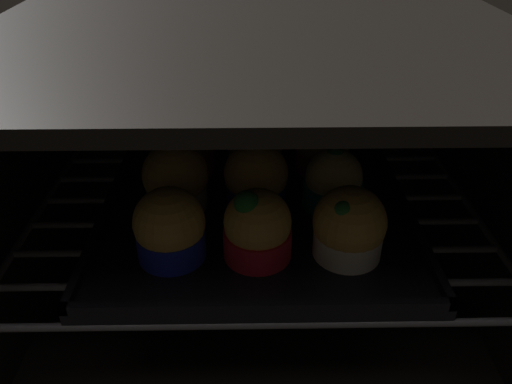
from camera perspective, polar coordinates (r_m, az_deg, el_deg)
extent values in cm
cube|color=black|center=(71.48, -0.02, -11.72)|extent=(59.00, 47.00, 1.50)
cube|color=black|center=(53.68, -0.02, 16.99)|extent=(59.00, 47.00, 1.50)
cube|color=black|center=(81.00, -0.28, 8.90)|extent=(59.00, 1.50, 34.00)
cube|color=black|center=(66.78, -25.52, 0.29)|extent=(1.50, 47.00, 34.00)
cube|color=black|center=(67.49, 25.19, 0.71)|extent=(1.50, 47.00, 34.00)
cylinder|color=#4C494C|center=(47.89, 0.36, -14.87)|extent=(54.00, 0.80, 0.80)
cylinder|color=#4C494C|center=(51.77, 0.23, -10.50)|extent=(54.00, 0.80, 0.80)
cylinder|color=#4C494C|center=(55.91, 0.12, -6.77)|extent=(54.00, 0.80, 0.80)
cylinder|color=#4C494C|center=(60.26, 0.02, -3.55)|extent=(54.00, 0.80, 0.80)
cylinder|color=#4C494C|center=(64.77, -0.06, -0.78)|extent=(54.00, 0.80, 0.80)
cylinder|color=#4C494C|center=(69.41, -0.13, 1.62)|extent=(54.00, 0.80, 0.80)
cylinder|color=#4C494C|center=(74.15, -0.19, 3.73)|extent=(54.00, 0.80, 0.80)
cylinder|color=#4C494C|center=(78.99, -0.24, 5.57)|extent=(54.00, 0.80, 0.80)
cylinder|color=#4C494C|center=(67.75, -23.52, -2.15)|extent=(0.80, 42.00, 0.80)
cylinder|color=#4C494C|center=(68.41, 23.24, -1.74)|extent=(0.80, 42.00, 0.80)
cube|color=black|center=(60.99, 0.00, -1.94)|extent=(36.10, 36.10, 1.20)
cube|color=black|center=(46.54, 0.37, -12.91)|extent=(36.10, 0.80, 1.00)
cube|color=black|center=(75.83, -0.22, 6.17)|extent=(36.10, 0.80, 1.00)
cube|color=black|center=(62.68, -16.36, -1.17)|extent=(0.80, 36.10, 1.00)
cube|color=black|center=(63.14, 16.23, -0.88)|extent=(0.80, 36.10, 1.00)
cylinder|color=#1928B7|center=(52.66, -9.59, -5.78)|extent=(7.09, 7.09, 3.04)
sphere|color=gold|center=(51.11, -9.85, -3.41)|extent=(7.33, 7.33, 7.33)
sphere|color=#19511E|center=(49.91, -10.24, -1.27)|extent=(2.21, 2.21, 2.21)
cylinder|color=red|center=(52.00, 0.22, -5.81)|extent=(7.09, 7.09, 3.04)
sphere|color=gold|center=(50.43, 0.22, -3.41)|extent=(6.90, 6.90, 6.90)
sphere|color=#1E6023|center=(48.18, -1.05, -1.28)|extent=(2.53, 2.53, 2.53)
cylinder|color=silver|center=(53.01, 10.34, -5.58)|extent=(7.09, 7.09, 3.04)
sphere|color=gold|center=(51.57, 10.60, -3.39)|extent=(7.53, 7.53, 7.53)
sphere|color=#28702D|center=(49.05, 9.99, -2.21)|extent=(2.36, 2.36, 2.36)
cylinder|color=silver|center=(60.46, -8.93, -0.31)|extent=(7.09, 7.09, 3.04)
sphere|color=gold|center=(59.06, -9.15, 1.96)|extent=(7.77, 7.77, 7.77)
cylinder|color=#1928B7|center=(59.90, -0.21, -0.21)|extent=(7.09, 7.09, 3.04)
sphere|color=gold|center=(58.48, -0.22, 2.11)|extent=(7.60, 7.60, 7.60)
sphere|color=#28702D|center=(57.17, -0.22, 4.51)|extent=(2.31, 2.31, 2.31)
cylinder|color=#0C8C84|center=(60.59, 8.67, -0.21)|extent=(7.09, 7.09, 3.04)
sphere|color=#E0CC7A|center=(59.38, 8.85, 1.74)|extent=(6.74, 6.74, 6.74)
sphere|color=#19511E|center=(58.14, 9.01, 4.16)|extent=(2.13, 2.13, 2.13)
cylinder|color=red|center=(67.95, -7.66, 3.62)|extent=(7.09, 7.09, 3.04)
sphere|color=gold|center=(66.82, -7.81, 5.53)|extent=(6.76, 6.76, 6.76)
cylinder|color=silver|center=(67.71, -0.25, 3.82)|extent=(7.09, 7.09, 3.04)
sphere|color=gold|center=(66.51, -0.25, 5.85)|extent=(7.66, 7.66, 7.66)
sphere|color=#28702D|center=(63.88, -0.54, 7.31)|extent=(1.97, 1.97, 1.97)
cylinder|color=red|center=(68.29, 7.42, 3.79)|extent=(7.09, 7.09, 3.04)
sphere|color=gold|center=(67.03, 7.58, 5.93)|extent=(7.43, 7.43, 7.43)
sphere|color=#1E6023|center=(65.91, 6.49, 7.67)|extent=(2.57, 2.57, 2.57)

